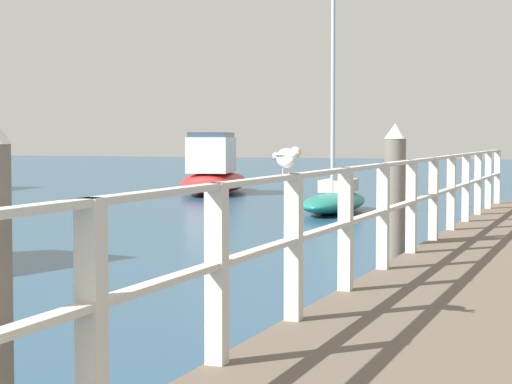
{
  "coord_description": "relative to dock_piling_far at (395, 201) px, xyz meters",
  "views": [
    {
      "loc": [
        0.91,
        -0.13,
        1.9
      ],
      "look_at": [
        -3.28,
        11.29,
        1.19
      ],
      "focal_mm": 68.45,
      "sensor_mm": 36.0,
      "label": 1
    }
  ],
  "objects": [
    {
      "name": "boat_0",
      "position": [
        -9.65,
        16.87,
        -0.37
      ],
      "size": [
        3.34,
        6.29,
        2.01
      ],
      "rotation": [
        0.0,
        0.0,
        3.38
      ],
      "color": "red",
      "rests_on": "ground_plane"
    },
    {
      "name": "seagull_background",
      "position": [
        0.39,
        -5.7,
        0.7
      ],
      "size": [
        0.34,
        0.39,
        0.21
      ],
      "rotation": [
        0.0,
        0.0,
        3.85
      ],
      "color": "white",
      "rests_on": "pier_railing"
    },
    {
      "name": "dock_piling_far",
      "position": [
        0.0,
        0.0,
        0.0
      ],
      "size": [
        0.29,
        0.29,
        2.06
      ],
      "color": "#6B6056",
      "rests_on": "ground_plane"
    },
    {
      "name": "boat_2",
      "position": [
        -3.75,
        10.51,
        -0.7
      ],
      "size": [
        1.51,
        4.13,
        5.47
      ],
      "rotation": [
        0.0,
        0.0,
        3.19
      ],
      "color": "#197266",
      "rests_on": "ground_plane"
    },
    {
      "name": "pier_railing",
      "position": [
        0.38,
        -1.6,
        0.12
      ],
      "size": [
        0.12,
        20.49,
        1.15
      ],
      "color": "beige",
      "rests_on": "pier_deck"
    }
  ]
}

